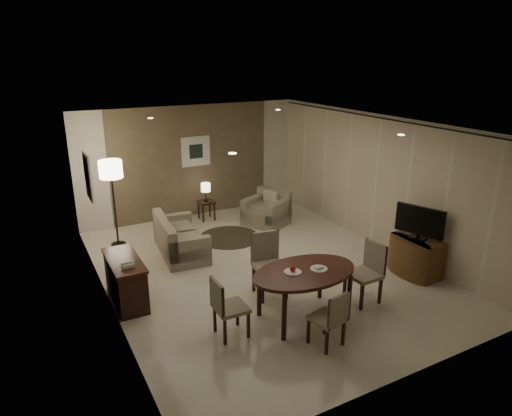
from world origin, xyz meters
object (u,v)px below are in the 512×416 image
side_table (207,210)px  chair_near (327,317)px  console_desk (126,281)px  chair_left (231,307)px  chair_far (270,266)px  armchair (266,208)px  chair_right (363,274)px  tv_cabinet (416,256)px  sofa (181,236)px  floor_lamp (114,204)px  dining_table (304,294)px

side_table → chair_near: bearing=-94.8°
console_desk → chair_left: bearing=-56.3°
chair_far → armchair: bearing=70.2°
chair_right → chair_far: bearing=-129.1°
tv_cabinet → armchair: 3.69m
chair_near → sofa: 3.93m
chair_far → floor_lamp: bearing=126.7°
floor_lamp → armchair: bearing=-7.0°
console_desk → chair_right: 3.83m
dining_table → side_table: (0.35, 4.72, -0.16)m
console_desk → floor_lamp: floor_lamp is taller
chair_right → sofa: size_ratio=0.61×
tv_cabinet → side_table: size_ratio=1.93×
tv_cabinet → armchair: (-1.16, 3.50, 0.05)m
dining_table → chair_right: (1.10, -0.06, 0.11)m
dining_table → chair_left: 1.17m
floor_lamp → chair_far: bearing=-61.9°
armchair → floor_lamp: floor_lamp is taller
chair_right → console_desk: bearing=-121.0°
console_desk → dining_table: 2.86m
tv_cabinet → floor_lamp: size_ratio=0.49×
tv_cabinet → side_table: tv_cabinet is taller
console_desk → chair_near: 3.28m
tv_cabinet → chair_left: size_ratio=1.00×
chair_far → floor_lamp: floor_lamp is taller
console_desk → dining_table: (2.27, -1.75, 0.01)m
console_desk → chair_far: bearing=-23.0°
chair_left → armchair: 4.50m
armchair → side_table: armchair is taller
dining_table → floor_lamp: floor_lamp is taller
chair_left → floor_lamp: 4.15m
chair_near → chair_left: 1.34m
chair_near → armchair: chair_near is taller
tv_cabinet → dining_table: (-2.62, -0.25, 0.04)m
chair_left → side_table: 4.87m
armchair → sofa: bearing=-101.4°
armchair → dining_table: bearing=-47.5°
chair_near → chair_far: bearing=-101.4°
sofa → tv_cabinet: bearing=-123.9°
chair_near → chair_left: bearing=-49.3°
tv_cabinet → chair_far: chair_far is taller
chair_near → chair_left: (-1.06, 0.82, 0.03)m
chair_far → tv_cabinet: bearing=-3.5°
armchair → chair_right: bearing=-31.6°
chair_far → chair_left: 1.29m
side_table → floor_lamp: bearing=-166.0°
chair_right → dining_table: bearing=-96.0°
dining_table → side_table: size_ratio=3.56×
dining_table → chair_far: size_ratio=1.58×
sofa → armchair: 2.39m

